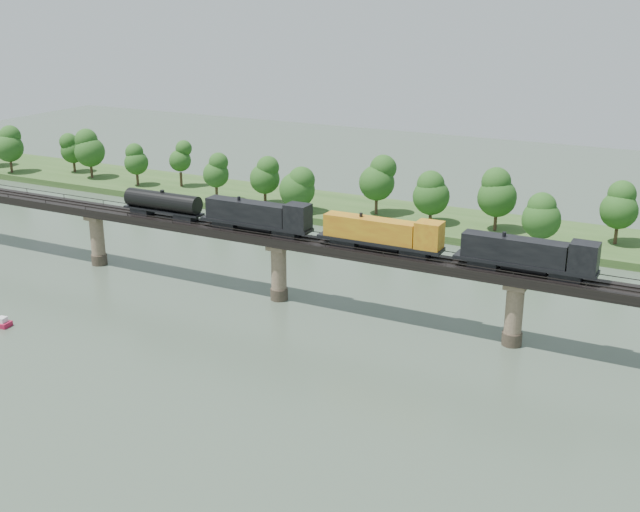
% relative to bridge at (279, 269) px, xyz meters
% --- Properties ---
extents(ground, '(400.00, 400.00, 0.00)m').
position_rel_bridge_xyz_m(ground, '(0.00, -30.00, -5.46)').
color(ground, '#374638').
rests_on(ground, ground).
extents(far_bank, '(300.00, 24.00, 1.60)m').
position_rel_bridge_xyz_m(far_bank, '(0.00, 55.00, -4.66)').
color(far_bank, '#2C4B1E').
rests_on(far_bank, ground).
extents(bridge, '(236.00, 30.00, 11.50)m').
position_rel_bridge_xyz_m(bridge, '(0.00, 0.00, 0.00)').
color(bridge, '#473A2D').
rests_on(bridge, ground).
extents(bridge_superstructure, '(220.00, 4.90, 0.75)m').
position_rel_bridge_xyz_m(bridge_superstructure, '(0.00, 0.00, 6.33)').
color(bridge_superstructure, black).
rests_on(bridge_superstructure, bridge).
extents(far_treeline, '(289.06, 17.54, 13.60)m').
position_rel_bridge_xyz_m(far_treeline, '(-8.21, 50.52, 3.37)').
color(far_treeline, '#382619').
rests_on(far_treeline, far_bank).
extents(freight_train, '(82.95, 3.23, 5.71)m').
position_rel_bridge_xyz_m(freight_train, '(10.94, 0.00, 8.77)').
color(freight_train, black).
rests_on(freight_train, bridge).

